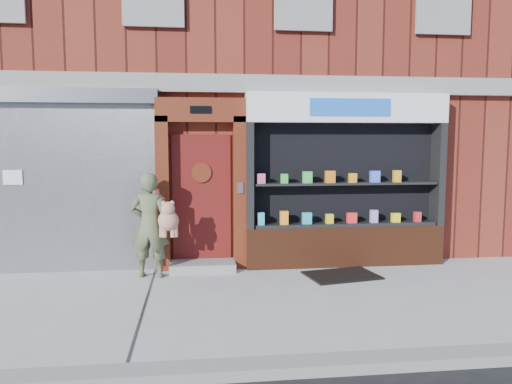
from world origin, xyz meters
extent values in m
plane|color=#9E9E99|center=(0.00, 0.00, 0.00)|extent=(80.00, 80.00, 0.00)
cube|color=gray|center=(0.00, -2.15, 0.06)|extent=(60.00, 0.30, 0.12)
cube|color=maroon|center=(0.00, 6.00, 4.00)|extent=(12.00, 8.00, 8.00)
cube|color=gray|center=(0.00, 1.92, 3.15)|extent=(12.00, 0.16, 0.30)
cube|color=gray|center=(-3.00, 1.94, 1.40)|extent=(3.00, 0.10, 2.80)
cube|color=slate|center=(-3.00, 1.88, 2.92)|extent=(3.10, 0.30, 0.24)
cube|color=white|center=(-3.80, 1.88, 1.60)|extent=(0.30, 0.01, 0.24)
cube|color=#511C0D|center=(-1.40, 1.86, 1.30)|extent=(0.22, 0.28, 2.60)
cube|color=#511C0D|center=(-0.10, 1.86, 1.30)|extent=(0.22, 0.28, 2.60)
cube|color=#511C0D|center=(-0.75, 1.86, 2.70)|extent=(1.50, 0.28, 0.40)
cube|color=black|center=(-0.75, 1.71, 2.70)|extent=(0.35, 0.01, 0.12)
cube|color=#571210|center=(-0.75, 1.97, 1.20)|extent=(1.00, 0.06, 2.20)
cylinder|color=black|center=(-0.75, 1.93, 1.65)|extent=(0.28, 0.02, 0.28)
cylinder|color=#511C0D|center=(-0.75, 1.92, 1.65)|extent=(0.34, 0.02, 0.34)
cube|color=gray|center=(-0.75, 1.70, 0.07)|extent=(1.10, 0.55, 0.15)
cube|color=slate|center=(-0.10, 1.71, 1.40)|extent=(0.10, 0.02, 0.18)
cube|color=#522513|center=(1.75, 1.80, 0.35)|extent=(3.50, 0.40, 0.70)
cube|color=black|center=(0.06, 1.80, 1.60)|extent=(0.12, 0.40, 1.80)
cube|color=black|center=(3.44, 1.80, 1.60)|extent=(0.12, 0.40, 1.80)
cube|color=black|center=(1.75, 1.99, 1.60)|extent=(3.30, 0.03, 1.80)
cube|color=black|center=(1.75, 1.80, 0.73)|extent=(3.20, 0.36, 0.06)
cube|color=black|center=(1.75, 1.80, 1.45)|extent=(3.20, 0.36, 0.04)
cube|color=white|center=(1.75, 1.80, 2.75)|extent=(3.50, 0.40, 0.50)
cube|color=blue|center=(1.75, 1.59, 2.75)|extent=(1.40, 0.01, 0.30)
cube|color=#29B4CE|center=(0.25, 1.72, 0.87)|extent=(0.11, 0.09, 0.21)
cube|color=orange|center=(0.65, 1.72, 0.88)|extent=(0.14, 0.09, 0.23)
cube|color=#26A3C2|center=(1.05, 1.72, 0.86)|extent=(0.16, 0.09, 0.20)
cube|color=yellow|center=(1.45, 1.72, 0.84)|extent=(0.13, 0.09, 0.17)
cube|color=red|center=(1.85, 1.72, 0.85)|extent=(0.17, 0.09, 0.18)
cube|color=#A280E7|center=(2.25, 1.72, 0.87)|extent=(0.12, 0.09, 0.22)
cube|color=yellow|center=(2.65, 1.72, 0.84)|extent=(0.15, 0.09, 0.16)
cube|color=red|center=(3.05, 1.72, 0.85)|extent=(0.12, 0.09, 0.18)
cube|color=#EE4F81|center=(0.25, 1.72, 1.55)|extent=(0.14, 0.09, 0.17)
cube|color=green|center=(0.65, 1.72, 1.55)|extent=(0.12, 0.09, 0.16)
cube|color=green|center=(1.05, 1.72, 1.57)|extent=(0.16, 0.09, 0.20)
cube|color=orange|center=(1.45, 1.72, 1.57)|extent=(0.17, 0.09, 0.21)
cube|color=orange|center=(1.85, 1.72, 1.55)|extent=(0.13, 0.09, 0.16)
cube|color=#4465E9|center=(2.25, 1.72, 1.57)|extent=(0.17, 0.09, 0.20)
cube|color=gold|center=(2.65, 1.72, 1.57)|extent=(0.13, 0.09, 0.21)
imported|color=#505B3C|center=(-1.59, 1.42, 0.85)|extent=(0.67, 0.49, 1.69)
sphere|color=#AD7356|center=(-1.28, 1.28, 0.94)|extent=(0.33, 0.33, 0.33)
sphere|color=#AD7356|center=(-1.28, 1.22, 1.14)|extent=(0.22, 0.22, 0.22)
sphere|color=#AD7356|center=(-1.35, 1.22, 1.22)|extent=(0.08, 0.08, 0.08)
sphere|color=#AD7356|center=(-1.22, 1.22, 1.22)|extent=(0.08, 0.08, 0.08)
cylinder|color=#AD7356|center=(-1.39, 1.28, 0.77)|extent=(0.08, 0.08, 0.20)
cylinder|color=#AD7356|center=(-1.17, 1.28, 0.77)|extent=(0.08, 0.08, 0.20)
cylinder|color=#AD7356|center=(-1.35, 1.26, 0.77)|extent=(0.08, 0.08, 0.20)
cylinder|color=#AD7356|center=(-1.22, 1.26, 0.77)|extent=(0.08, 0.08, 0.20)
cube|color=black|center=(1.49, 1.08, 0.01)|extent=(1.25, 0.98, 0.03)
camera|label=1|loc=(-0.85, -6.61, 2.21)|focal=35.00mm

